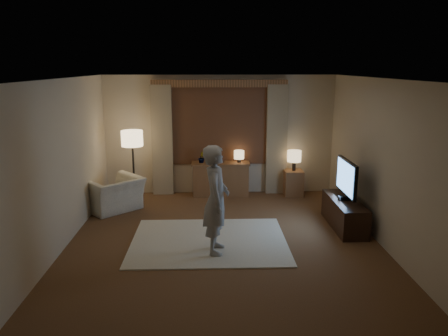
{
  "coord_description": "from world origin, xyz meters",
  "views": [
    {
      "loc": [
        -0.21,
        -6.74,
        2.79
      ],
      "look_at": [
        0.03,
        0.6,
        1.06
      ],
      "focal_mm": 35.0,
      "sensor_mm": 36.0,
      "label": 1
    }
  ],
  "objects_px": {
    "sideboard": "(221,180)",
    "person": "(216,200)",
    "tv_stand": "(344,213)",
    "side_table": "(293,183)",
    "armchair": "(113,194)"
  },
  "relations": [
    {
      "from": "armchair",
      "to": "side_table",
      "type": "bearing_deg",
      "value": 150.37
    },
    {
      "from": "tv_stand",
      "to": "person",
      "type": "bearing_deg",
      "value": -156.14
    },
    {
      "from": "armchair",
      "to": "person",
      "type": "relative_size",
      "value": 0.61
    },
    {
      "from": "side_table",
      "to": "person",
      "type": "distance_m",
      "value": 3.49
    },
    {
      "from": "sideboard",
      "to": "side_table",
      "type": "xyz_separation_m",
      "value": [
        1.59,
        -0.05,
        -0.07
      ]
    },
    {
      "from": "sideboard",
      "to": "armchair",
      "type": "bearing_deg",
      "value": -156.19
    },
    {
      "from": "sideboard",
      "to": "side_table",
      "type": "distance_m",
      "value": 1.6
    },
    {
      "from": "side_table",
      "to": "tv_stand",
      "type": "bearing_deg",
      "value": -74.67
    },
    {
      "from": "sideboard",
      "to": "person",
      "type": "height_order",
      "value": "person"
    },
    {
      "from": "armchair",
      "to": "person",
      "type": "height_order",
      "value": "person"
    },
    {
      "from": "side_table",
      "to": "tv_stand",
      "type": "distance_m",
      "value": 2.03
    },
    {
      "from": "sideboard",
      "to": "person",
      "type": "distance_m",
      "value": 3.06
    },
    {
      "from": "tv_stand",
      "to": "armchair",
      "type": "bearing_deg",
      "value": 165.94
    },
    {
      "from": "side_table",
      "to": "person",
      "type": "xyz_separation_m",
      "value": [
        -1.74,
        -2.97,
        0.56
      ]
    },
    {
      "from": "side_table",
      "to": "person",
      "type": "relative_size",
      "value": 0.34
    }
  ]
}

